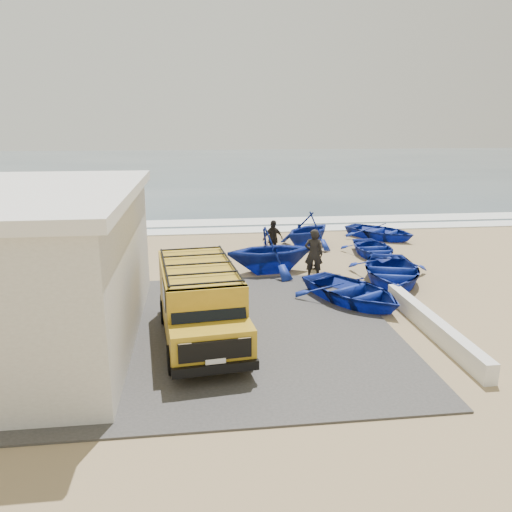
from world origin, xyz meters
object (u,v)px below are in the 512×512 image
van (200,301)px  boat_near_left (352,291)px  fisherman_back (273,239)px  boat_far_right (380,231)px  fisherman_middle (314,250)px  boat_mid_right (373,249)px  fisherman_front (314,254)px  boat_far_left (308,230)px  boat_mid_left (270,250)px  boat_near_right (391,271)px  parapet (432,325)px

van → boat_near_left: (5.16, 2.43, -0.77)m
fisherman_back → van: bearing=-132.6°
fisherman_back → boat_near_left: bearing=-94.6°
boat_far_right → fisherman_middle: size_ratio=2.38×
boat_mid_right → fisherman_front: size_ratio=1.72×
fisherman_front → fisherman_back: (-1.11, 3.22, -0.12)m
boat_mid_right → fisherman_back: (-4.64, 0.25, 0.52)m
boat_mid_right → boat_far_left: (-2.59, 2.17, 0.51)m
boat_far_left → fisherman_middle: (-0.58, -3.77, -0.07)m
boat_far_left → boat_far_right: bearing=63.4°
boat_far_right → boat_mid_left: bearing=178.8°
van → boat_far_left: bearing=56.2°
boat_far_right → boat_near_left: bearing=-155.7°
boat_mid_left → boat_mid_right: bearing=-78.3°
boat_near_right → boat_far_left: (-1.90, 6.01, 0.41)m
boat_near_left → boat_mid_left: (-2.23, 3.89, 0.53)m
van → boat_mid_left: bearing=58.8°
parapet → boat_mid_right: boat_mid_right is taller
fisherman_middle → fisherman_front: bearing=2.5°
boat_near_right → boat_far_right: 7.64m
fisherman_middle → boat_far_right: bearing=154.0°
parapet → van: 6.74m
boat_far_right → fisherman_front: fisherman_front is taller
boat_mid_right → fisherman_back: bearing=176.7°
boat_far_left → fisherman_front: bearing=-54.0°
boat_near_right → boat_far_right: size_ratio=1.17×
fisherman_middle → fisherman_back: size_ratio=0.91×
boat_near_right → fisherman_front: size_ratio=2.22×
parapet → boat_near_right: (0.67, 4.84, 0.18)m
boat_mid_left → fisherman_front: size_ratio=1.81×
van → fisherman_back: van is taller
boat_far_right → parapet: bearing=-143.7°
boat_near_left → boat_far_right: 10.30m
fisherman_front → boat_mid_left: bearing=-15.2°
parapet → boat_mid_left: size_ratio=1.67×
boat_far_right → fisherman_middle: 6.97m
parapet → boat_mid_right: size_ratio=1.75×
boat_near_left → fisherman_back: 6.35m
parapet → boat_near_right: bearing=82.1°
parapet → van: (-6.66, 0.43, 0.91)m
boat_near_left → boat_far_right: size_ratio=1.06×
boat_far_left → van: bearing=-71.2°
boat_far_left → boat_far_right: (4.20, 1.28, -0.47)m
van → fisherman_middle: size_ratio=3.35×
boat_mid_right → parapet: bearing=-99.1°
boat_near_right → boat_mid_right: size_ratio=1.29×
boat_mid_left → fisherman_middle: bearing=-89.3°
boat_near_left → boat_far_right: boat_near_left is taller
boat_near_left → fisherman_back: size_ratio=2.29×
boat_mid_left → boat_near_right: bearing=-122.5°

